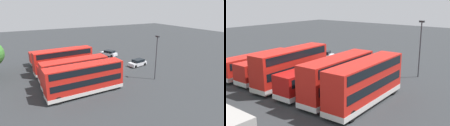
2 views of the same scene
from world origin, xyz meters
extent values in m
plane|color=#2D3033|center=(0.00, 0.00, 0.00)|extent=(140.00, 140.00, 0.00)
cube|color=red|center=(-8.88, 9.74, 2.45)|extent=(3.03, 11.60, 4.20)
cube|color=silver|center=(-8.88, 9.74, 0.62)|extent=(3.07, 11.64, 0.55)
cube|color=black|center=(-8.88, 9.74, 2.25)|extent=(3.05, 10.81, 0.90)
cube|color=black|center=(-8.88, 9.74, 3.95)|extent=(3.05, 10.81, 0.90)
cube|color=black|center=(-8.64, 3.96, 2.25)|extent=(2.25, 0.15, 1.10)
cylinder|color=black|center=(-7.57, 5.44, 0.55)|extent=(0.35, 1.11, 1.10)
cylinder|color=black|center=(-9.82, 5.34, 0.55)|extent=(0.35, 1.11, 1.10)
cylinder|color=black|center=(-7.94, 14.13, 0.55)|extent=(0.35, 1.11, 1.10)
cylinder|color=black|center=(-10.18, 14.04, 0.55)|extent=(0.35, 1.11, 1.10)
cube|color=red|center=(-5.60, 10.15, 2.45)|extent=(3.08, 10.61, 4.20)
cube|color=silver|center=(-5.60, 10.15, 0.62)|extent=(3.12, 10.65, 0.55)
cube|color=black|center=(-5.60, 10.15, 2.25)|extent=(3.10, 9.81, 0.90)
cube|color=black|center=(-5.60, 10.15, 3.95)|extent=(3.10, 9.81, 0.90)
cube|color=black|center=(-5.33, 4.88, 2.25)|extent=(2.25, 0.17, 1.10)
cylinder|color=black|center=(-4.28, 6.36, 0.55)|extent=(0.36, 1.11, 1.10)
cylinder|color=black|center=(-6.53, 6.25, 0.55)|extent=(0.36, 1.11, 1.10)
cylinder|color=black|center=(-4.67, 14.05, 0.55)|extent=(0.36, 1.11, 1.10)
cylinder|color=black|center=(-6.92, 13.93, 0.55)|extent=(0.36, 1.11, 1.10)
cube|color=#B71411|center=(-2.00, 10.22, 1.65)|extent=(2.93, 10.26, 2.60)
cube|color=silver|center=(-2.00, 10.22, 0.62)|extent=(2.97, 10.30, 0.55)
cube|color=black|center=(-2.00, 10.22, 2.25)|extent=(2.96, 9.46, 0.90)
cube|color=black|center=(-1.80, 5.11, 2.25)|extent=(2.25, 0.14, 1.10)
cylinder|color=black|center=(-0.73, 6.58, 0.55)|extent=(0.34, 1.11, 1.10)
cylinder|color=black|center=(-2.98, 6.50, 0.55)|extent=(0.34, 1.11, 1.10)
cylinder|color=black|center=(-1.01, 13.95, 0.55)|extent=(0.34, 1.11, 1.10)
cylinder|color=black|center=(-3.26, 13.86, 0.55)|extent=(0.34, 1.11, 1.10)
cube|color=red|center=(1.87, 10.09, 2.45)|extent=(3.35, 11.21, 4.20)
cube|color=silver|center=(1.87, 10.09, 0.62)|extent=(3.39, 11.25, 0.55)
cube|color=black|center=(1.87, 10.09, 2.25)|extent=(3.35, 10.41, 0.90)
cube|color=black|center=(1.87, 10.09, 3.95)|extent=(3.35, 10.41, 0.90)
cube|color=black|center=(2.28, 4.55, 2.25)|extent=(2.25, 0.22, 1.10)
cylinder|color=black|center=(3.29, 6.05, 0.55)|extent=(0.38, 1.12, 1.10)
cylinder|color=black|center=(1.05, 5.89, 0.55)|extent=(0.38, 1.12, 1.10)
cylinder|color=black|center=(2.69, 14.28, 0.55)|extent=(0.38, 1.12, 1.10)
cylinder|color=black|center=(0.45, 14.12, 0.55)|extent=(0.38, 1.12, 1.10)
cube|color=red|center=(5.61, 10.07, 1.65)|extent=(2.89, 10.43, 2.60)
cube|color=silver|center=(5.61, 10.07, 0.62)|extent=(2.93, 10.48, 0.55)
cube|color=black|center=(5.61, 10.07, 2.25)|extent=(2.92, 9.64, 0.90)
cube|color=black|center=(5.78, 4.86, 2.25)|extent=(2.25, 0.13, 1.10)
cylinder|color=black|center=(6.86, 6.33, 0.55)|extent=(0.34, 1.11, 1.10)
cylinder|color=black|center=(4.61, 6.25, 0.55)|extent=(0.34, 1.11, 1.10)
cylinder|color=black|center=(6.61, 13.88, 0.55)|extent=(0.34, 1.11, 1.10)
cylinder|color=black|center=(4.36, 13.81, 0.55)|extent=(0.34, 1.11, 1.10)
cube|color=red|center=(9.20, 9.95, 1.65)|extent=(3.14, 11.28, 2.60)
cube|color=silver|center=(9.20, 9.95, 0.62)|extent=(3.18, 11.32, 0.55)
cube|color=black|center=(9.20, 9.95, 2.25)|extent=(3.16, 10.49, 0.90)
cube|color=black|center=(9.50, 4.35, 2.25)|extent=(2.25, 0.18, 1.10)
cylinder|color=black|center=(10.54, 5.83, 0.55)|extent=(0.36, 1.11, 1.10)
cylinder|color=black|center=(8.30, 5.72, 0.55)|extent=(0.36, 1.11, 1.10)
cylinder|color=black|center=(10.10, 14.18, 0.55)|extent=(0.36, 1.11, 1.10)
cylinder|color=black|center=(7.85, 14.07, 0.55)|extent=(0.36, 1.11, 1.10)
cube|color=silver|center=(-1.59, -4.78, 0.53)|extent=(2.48, 4.22, 0.70)
cube|color=black|center=(-1.55, -4.97, 1.15)|extent=(2.04, 2.64, 0.55)
cylinder|color=black|center=(-2.62, -3.56, 0.32)|extent=(0.33, 0.67, 0.64)
cylinder|color=black|center=(-1.05, -3.27, 0.32)|extent=(0.33, 0.67, 0.64)
cylinder|color=black|center=(-2.13, -6.28, 0.32)|extent=(0.33, 0.67, 0.64)
cylinder|color=black|center=(-0.55, -5.99, 0.32)|extent=(0.33, 0.67, 0.64)
cube|color=silver|center=(8.72, -3.16, 0.53)|extent=(4.54, 3.44, 0.70)
cube|color=black|center=(8.54, -3.25, 1.15)|extent=(2.97, 2.57, 0.55)
cylinder|color=black|center=(9.70, -1.79, 0.32)|extent=(0.67, 0.48, 0.64)
cylinder|color=black|center=(10.40, -3.23, 0.32)|extent=(0.67, 0.48, 0.64)
cylinder|color=black|center=(7.03, -3.09, 0.32)|extent=(0.67, 0.48, 0.64)
cylinder|color=black|center=(7.73, -4.53, 0.32)|extent=(0.67, 0.48, 0.64)
cylinder|color=#38383D|center=(-9.29, -3.02, 3.74)|extent=(0.16, 0.16, 7.48)
cube|color=#262628|center=(-9.29, -3.02, 7.63)|extent=(0.70, 0.30, 0.24)
camera|label=1|loc=(-33.50, 18.45, 12.82)|focal=30.68mm
camera|label=2|loc=(-22.75, 31.78, 10.65)|focal=42.90mm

